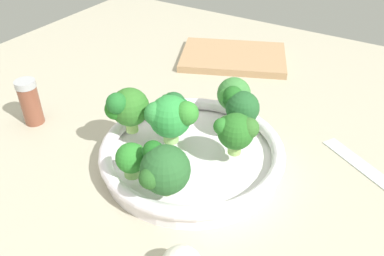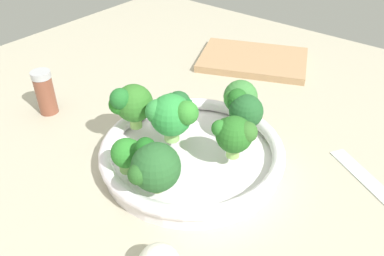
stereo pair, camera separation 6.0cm
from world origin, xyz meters
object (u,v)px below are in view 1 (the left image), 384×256
Objects in this scene: broccoli_floret_4 at (170,116)px; broccoli_floret_6 at (174,105)px; broccoli_floret_0 at (132,158)px; cutting_board at (233,57)px; pepper_shaker at (30,102)px; broccoli_floret_5 at (233,95)px; broccoli_floret_2 at (240,106)px; broccoli_floret_7 at (127,107)px; broccoli_floret_3 at (236,131)px; broccoli_floret_1 at (164,169)px; bowl at (192,153)px.

broccoli_floret_4 is 1.47× the size of broccoli_floret_6.
broccoli_floret_0 is 48.56cm from cutting_board.
pepper_shaker is (-27.45, 5.04, -2.38)cm from broccoli_floret_0.
broccoli_floret_2 is at bearing -49.10° from broccoli_floret_5.
broccoli_floret_6 is at bearing 55.29° from broccoli_floret_7.
broccoli_floret_4 and broccoli_floret_7 have the same top height.
broccoli_floret_5 is (-5.06, 9.40, -0.29)cm from broccoli_floret_3.
broccoli_floret_7 reaches higher than broccoli_floret_3.
broccoli_floret_3 is 12.69cm from broccoli_floret_6.
broccoli_floret_1 is 0.94× the size of broccoli_floret_4.
broccoli_floret_1 is at bearing -9.71° from pepper_shaker.
bowl is 38.96cm from cutting_board.
broccoli_floret_7 is (-14.47, -10.41, 0.66)cm from broccoli_floret_2.
broccoli_floret_7 is 21.05cm from pepper_shaker.
broccoli_floret_4 reaches higher than broccoli_floret_3.
pepper_shaker is (-24.93, -9.09, -2.65)cm from broccoli_floret_6.
broccoli_floret_5 is at bearing 130.90° from broccoli_floret_2.
broccoli_floret_6 is 0.62× the size of pepper_shaker.
broccoli_floret_4 is 12.90cm from broccoli_floret_5.
broccoli_floret_2 is 17.84cm from broccoli_floret_7.
broccoli_floret_1 reaches higher than broccoli_floret_0.
broccoli_floret_1 is at bearing -77.76° from bowl.
cutting_board is (-0.91, 39.86, -7.68)cm from broccoli_floret_7.
pepper_shaker is at bearing -159.50° from broccoli_floret_2.
broccoli_floret_1 is 13.08cm from broccoli_floret_3.
broccoli_floret_0 is 10.54cm from broccoli_floret_7.
bowl is 3.95× the size of broccoli_floret_1.
broccoli_floret_5 is at bearing 92.23° from broccoli_floret_1.
broccoli_floret_0 is at bearing -130.13° from broccoli_floret_3.
broccoli_floret_7 is at bearing 7.38° from pepper_shaker.
broccoli_floret_6 is at bearing 146.55° from bowl.
broccoli_floret_0 is at bearing -79.86° from broccoli_floret_6.
broccoli_floret_1 is 50.54cm from cutting_board.
broccoli_floret_7 is 40.60cm from cutting_board.
broccoli_floret_4 reaches higher than broccoli_floret_0.
broccoli_floret_0 is 0.70× the size of broccoli_floret_1.
pepper_shaker is (-19.56, -42.51, 3.55)cm from cutting_board.
pepper_shaker is at bearing -153.49° from broccoli_floret_5.
broccoli_floret_7 is at bearing -131.31° from broccoli_floret_5.
broccoli_floret_5 reaches higher than cutting_board.
broccoli_floret_5 is 17.94cm from broccoli_floret_7.
broccoli_floret_4 is 1.18× the size of broccoli_floret_5.
bowl is 3.70× the size of broccoli_floret_7.
broccoli_floret_1 is at bearing -33.28° from broccoli_floret_7.
broccoli_floret_6 is at bearing -136.38° from broccoli_floret_5.
broccoli_floret_2 is 37.46cm from pepper_shaker.
broccoli_floret_2 reaches higher than broccoli_floret_0.
broccoli_floret_5 is 1.24× the size of broccoli_floret_6.
broccoli_floret_5 is at bearing -64.24° from cutting_board.
broccoli_floret_3 is at bearing 13.53° from broccoli_floret_7.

